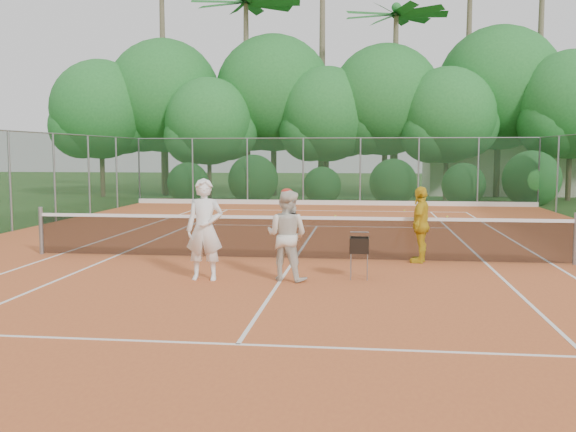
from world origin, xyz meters
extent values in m
plane|color=#274D1B|center=(0.00, 0.00, 0.00)|extent=(120.00, 120.00, 0.00)
cube|color=#BE5B2B|center=(0.00, 0.00, 0.01)|extent=(18.00, 36.00, 0.02)
cube|color=beige|center=(9.00, 24.00, 1.50)|extent=(8.00, 5.00, 3.00)
cylinder|color=gray|center=(-5.94, 0.00, 0.57)|extent=(0.10, 0.10, 1.10)
cylinder|color=gray|center=(5.94, 0.00, 0.57)|extent=(0.10, 0.10, 1.10)
cube|color=black|center=(0.00, 0.00, 0.48)|extent=(11.87, 0.03, 0.86)
cube|color=white|center=(0.00, 0.00, 0.95)|extent=(11.87, 0.04, 0.07)
imported|color=white|center=(-1.40, -2.49, 0.96)|extent=(0.70, 0.47, 1.88)
imported|color=silver|center=(0.11, -2.35, 0.86)|extent=(0.97, 0.86, 1.67)
ellipsoid|color=#B12617|center=(0.11, -2.35, 1.65)|extent=(0.22, 0.22, 0.14)
imported|color=gold|center=(2.72, -0.08, 0.84)|extent=(0.64, 1.03, 1.64)
cylinder|color=gray|center=(1.28, -2.22, 0.27)|extent=(0.02, 0.02, 0.49)
cylinder|color=gray|center=(1.59, -1.91, 0.27)|extent=(0.02, 0.02, 0.49)
cube|color=black|center=(1.44, -2.06, 0.66)|extent=(0.34, 0.34, 0.29)
sphere|color=#B3D130|center=(0.44, 9.49, 0.05)|extent=(0.07, 0.07, 0.07)
sphere|color=gold|center=(3.09, 12.07, 0.05)|extent=(0.07, 0.07, 0.07)
sphere|color=#DAEF37|center=(4.50, 9.72, 0.05)|extent=(0.07, 0.07, 0.07)
cube|color=white|center=(0.00, 11.88, 0.02)|extent=(11.03, 0.06, 0.01)
cube|color=white|center=(-5.49, 0.00, 0.02)|extent=(0.06, 23.77, 0.01)
cube|color=white|center=(5.49, 0.00, 0.02)|extent=(0.06, 23.77, 0.01)
cube|color=white|center=(-4.11, 0.00, 0.02)|extent=(0.06, 23.77, 0.01)
cube|color=white|center=(4.11, 0.00, 0.02)|extent=(0.06, 23.77, 0.01)
cube|color=white|center=(0.00, 6.40, 0.02)|extent=(8.23, 0.06, 0.01)
cube|color=white|center=(0.00, -6.40, 0.02)|extent=(8.23, 0.06, 0.01)
cube|color=white|center=(0.00, 0.00, 0.02)|extent=(0.06, 12.80, 0.01)
cube|color=#19381E|center=(0.00, 15.00, 1.52)|extent=(18.00, 0.02, 3.00)
cylinder|color=gray|center=(-9.00, 15.00, 1.52)|extent=(0.07, 0.07, 3.00)
cylinder|color=gray|center=(9.00, 15.00, 1.52)|extent=(0.07, 0.07, 3.00)
cylinder|color=gray|center=(-9.00, 15.00, 1.52)|extent=(0.07, 0.07, 3.00)
cylinder|color=gray|center=(9.00, 15.00, 1.52)|extent=(0.07, 0.07, 3.00)
cylinder|color=brown|center=(-12.50, 19.00, 1.88)|extent=(0.26, 0.26, 3.75)
sphere|color=#216427|center=(-12.50, 19.00, 4.65)|extent=(5.25, 5.25, 5.25)
cylinder|color=brown|center=(-9.50, 20.50, 2.20)|extent=(0.30, 0.30, 4.40)
sphere|color=#216427|center=(-9.50, 20.50, 5.46)|extent=(6.16, 6.16, 6.16)
cylinder|color=brown|center=(-6.50, 18.50, 1.60)|extent=(0.22, 0.22, 3.20)
sphere|color=#216427|center=(-6.50, 18.50, 3.97)|extent=(4.48, 4.48, 4.48)
cylinder|color=brown|center=(-3.50, 21.00, 2.25)|extent=(0.31, 0.31, 4.50)
sphere|color=#216427|center=(-3.50, 21.00, 5.58)|extent=(6.30, 6.30, 6.30)
cylinder|color=brown|center=(-0.50, 19.50, 1.75)|extent=(0.24, 0.24, 3.50)
sphere|color=#216427|center=(-0.50, 19.50, 4.34)|extent=(4.90, 4.90, 4.90)
cylinder|color=brown|center=(2.50, 20.00, 2.05)|extent=(0.28, 0.28, 4.10)
sphere|color=#216427|center=(2.50, 20.00, 5.08)|extent=(5.74, 5.74, 5.74)
cylinder|color=brown|center=(5.50, 18.80, 1.70)|extent=(0.23, 0.23, 3.40)
sphere|color=#216427|center=(5.50, 18.80, 4.22)|extent=(4.76, 4.76, 4.76)
cylinder|color=brown|center=(8.50, 21.50, 2.33)|extent=(0.32, 0.32, 4.65)
sphere|color=#216427|center=(8.50, 21.50, 5.77)|extent=(6.51, 6.51, 6.51)
cylinder|color=brown|center=(11.50, 19.20, 1.90)|extent=(0.26, 0.26, 3.80)
sphere|color=#216427|center=(11.50, 19.20, 4.71)|extent=(5.32, 5.32, 5.32)
cone|color=brown|center=(-10.00, 22.00, 6.50)|extent=(0.44, 0.44, 13.00)
cone|color=brown|center=(-5.00, 21.00, 5.50)|extent=(0.44, 0.44, 11.00)
cone|color=brown|center=(-1.00, 23.00, 7.50)|extent=(0.44, 0.44, 15.00)
cone|color=brown|center=(3.00, 20.50, 5.00)|extent=(0.44, 0.44, 10.00)
sphere|color=#216427|center=(3.00, 20.50, 9.85)|extent=(0.50, 0.50, 0.50)
cone|color=brown|center=(7.00, 22.50, 6.00)|extent=(0.44, 0.44, 12.00)
cone|color=brown|center=(11.00, 23.50, 7.00)|extent=(0.44, 0.44, 14.00)
camera|label=1|loc=(1.55, -13.97, 2.38)|focal=40.00mm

